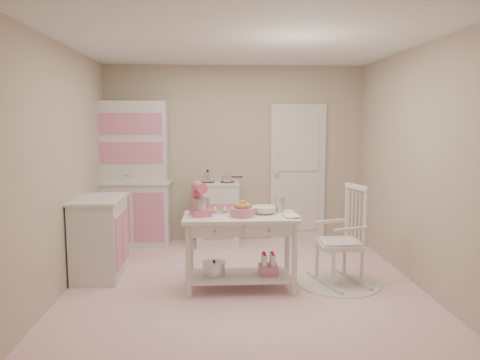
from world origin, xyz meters
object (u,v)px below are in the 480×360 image
hutch (134,174)px  bread_basket (243,212)px  stove (218,213)px  work_table (240,252)px  stand_mixer (200,200)px  base_cabinet (100,237)px  rocking_chair (340,235)px

hutch → bread_basket: hutch is taller
stove → bread_basket: 1.94m
hutch → stove: bearing=-2.4°
hutch → stove: 1.33m
stove → work_table: 1.85m
work_table → stand_mixer: bearing=177.3°
work_table → stand_mixer: stand_mixer is taller
base_cabinet → rocking_chair: rocking_chair is taller
stove → rocking_chair: rocking_chair is taller
stove → stand_mixer: (-0.19, -1.82, 0.51)m
stove → work_table: bearing=-83.0°
hutch → stand_mixer: hutch is taller
base_cabinet → bread_basket: (1.61, -0.55, 0.39)m
work_table → base_cabinet: bearing=162.6°
base_cabinet → bread_basket: bearing=-18.8°
rocking_chair → stand_mixer: bearing=165.4°
rocking_chair → work_table: bearing=167.6°
rocking_chair → bread_basket: 1.13m
stand_mixer → work_table: bearing=-22.3°
stand_mixer → base_cabinet: bearing=138.1°
hutch → stand_mixer: (1.01, -1.87, -0.07)m
work_table → bread_basket: 0.45m
rocking_chair → base_cabinet: bearing=154.0°
bread_basket → work_table: bearing=111.8°
hutch → base_cabinet: bearing=-96.9°
work_table → bread_basket: (0.02, -0.05, 0.45)m
hutch → bread_basket: bearing=-53.3°
rocking_chair → hutch: bearing=127.1°
rocking_chair → work_table: rocking_chair is taller
base_cabinet → bread_basket: size_ratio=3.68×
rocking_chair → work_table: size_ratio=0.92×
stove → base_cabinet: same height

